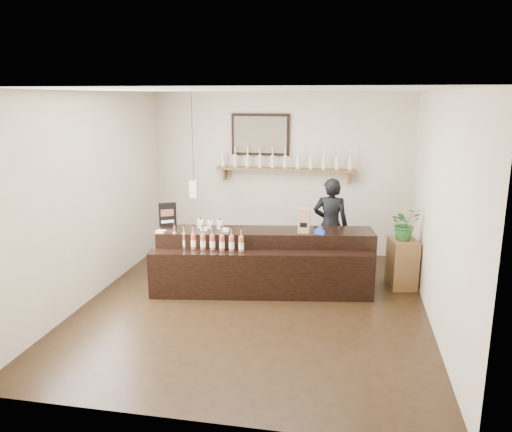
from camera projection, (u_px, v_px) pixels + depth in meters
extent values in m
plane|color=black|center=(254.00, 305.00, 6.68)|extent=(5.00, 5.00, 0.00)
plane|color=beige|center=(280.00, 174.00, 8.74)|extent=(4.50, 0.00, 4.50)
plane|color=beige|center=(194.00, 268.00, 3.96)|extent=(4.50, 0.00, 4.50)
plane|color=beige|center=(91.00, 197.00, 6.75)|extent=(0.00, 5.00, 5.00)
plane|color=beige|center=(438.00, 210.00, 5.95)|extent=(0.00, 5.00, 5.00)
plane|color=white|center=(253.00, 90.00, 6.02)|extent=(5.00, 5.00, 0.00)
cube|color=brown|center=(285.00, 169.00, 8.58)|extent=(2.40, 0.25, 0.04)
cube|color=brown|center=(225.00, 174.00, 8.83)|extent=(0.04, 0.20, 0.20)
cube|color=brown|center=(348.00, 178.00, 8.44)|extent=(0.04, 0.20, 0.20)
cube|color=black|center=(260.00, 135.00, 8.62)|extent=(1.02, 0.04, 0.72)
cube|color=#3F3928|center=(260.00, 135.00, 8.59)|extent=(0.92, 0.01, 0.62)
cube|color=white|center=(194.00, 189.00, 8.15)|extent=(0.12, 0.12, 0.28)
cylinder|color=black|center=(192.00, 137.00, 7.95)|extent=(0.01, 0.01, 1.41)
cylinder|color=silver|center=(223.00, 161.00, 8.74)|extent=(0.07, 0.07, 0.20)
cone|color=silver|center=(223.00, 154.00, 8.71)|extent=(0.07, 0.07, 0.05)
cylinder|color=silver|center=(223.00, 150.00, 8.70)|extent=(0.02, 0.02, 0.07)
cylinder|color=yellow|center=(223.00, 147.00, 8.69)|extent=(0.03, 0.03, 0.02)
cylinder|color=white|center=(223.00, 162.00, 8.75)|extent=(0.07, 0.07, 0.09)
cylinder|color=silver|center=(235.00, 161.00, 8.70)|extent=(0.07, 0.07, 0.20)
cone|color=silver|center=(235.00, 154.00, 8.68)|extent=(0.07, 0.07, 0.05)
cylinder|color=silver|center=(235.00, 150.00, 8.66)|extent=(0.02, 0.02, 0.07)
cylinder|color=yellow|center=(235.00, 148.00, 8.65)|extent=(0.03, 0.03, 0.02)
cylinder|color=white|center=(235.00, 162.00, 8.71)|extent=(0.07, 0.07, 0.09)
cylinder|color=silver|center=(248.00, 161.00, 8.67)|extent=(0.07, 0.07, 0.20)
cone|color=silver|center=(247.00, 154.00, 8.64)|extent=(0.07, 0.07, 0.05)
cylinder|color=silver|center=(247.00, 151.00, 8.62)|extent=(0.02, 0.02, 0.07)
cylinder|color=yellow|center=(247.00, 148.00, 8.61)|extent=(0.03, 0.03, 0.02)
cylinder|color=white|center=(248.00, 163.00, 8.67)|extent=(0.07, 0.07, 0.09)
cylinder|color=silver|center=(260.00, 162.00, 8.63)|extent=(0.07, 0.07, 0.20)
cone|color=silver|center=(260.00, 154.00, 8.60)|extent=(0.07, 0.07, 0.05)
cylinder|color=silver|center=(260.00, 151.00, 8.58)|extent=(0.02, 0.02, 0.07)
cylinder|color=yellow|center=(260.00, 148.00, 8.57)|extent=(0.03, 0.03, 0.02)
cylinder|color=white|center=(260.00, 163.00, 8.63)|extent=(0.07, 0.07, 0.09)
cylinder|color=silver|center=(272.00, 162.00, 8.59)|extent=(0.07, 0.07, 0.20)
cone|color=silver|center=(273.00, 155.00, 8.56)|extent=(0.07, 0.07, 0.05)
cylinder|color=silver|center=(273.00, 151.00, 8.54)|extent=(0.02, 0.02, 0.07)
cylinder|color=yellow|center=(273.00, 148.00, 8.53)|extent=(0.03, 0.03, 0.02)
cylinder|color=white|center=(272.00, 163.00, 8.59)|extent=(0.07, 0.07, 0.09)
cylinder|color=silver|center=(285.00, 162.00, 8.55)|extent=(0.07, 0.07, 0.20)
cone|color=silver|center=(285.00, 155.00, 8.52)|extent=(0.07, 0.07, 0.05)
cylinder|color=silver|center=(285.00, 151.00, 8.50)|extent=(0.02, 0.02, 0.07)
cylinder|color=yellow|center=(285.00, 149.00, 8.49)|extent=(0.03, 0.03, 0.02)
cylinder|color=white|center=(285.00, 164.00, 8.55)|extent=(0.07, 0.07, 0.09)
cylinder|color=silver|center=(298.00, 163.00, 8.51)|extent=(0.07, 0.07, 0.20)
cone|color=silver|center=(298.00, 155.00, 8.48)|extent=(0.07, 0.07, 0.05)
cylinder|color=silver|center=(298.00, 152.00, 8.46)|extent=(0.02, 0.02, 0.07)
cylinder|color=yellow|center=(298.00, 149.00, 8.45)|extent=(0.03, 0.03, 0.02)
cylinder|color=white|center=(298.00, 164.00, 8.51)|extent=(0.07, 0.07, 0.09)
cylinder|color=silver|center=(311.00, 163.00, 8.47)|extent=(0.07, 0.07, 0.20)
cone|color=silver|center=(311.00, 156.00, 8.44)|extent=(0.07, 0.07, 0.05)
cylinder|color=silver|center=(311.00, 152.00, 8.43)|extent=(0.02, 0.02, 0.07)
cylinder|color=yellow|center=(311.00, 149.00, 8.41)|extent=(0.03, 0.03, 0.02)
cylinder|color=white|center=(311.00, 164.00, 8.47)|extent=(0.07, 0.07, 0.09)
cylinder|color=silver|center=(324.00, 163.00, 8.43)|extent=(0.07, 0.07, 0.20)
cone|color=silver|center=(324.00, 156.00, 8.40)|extent=(0.07, 0.07, 0.05)
cylinder|color=silver|center=(324.00, 152.00, 8.39)|extent=(0.02, 0.02, 0.07)
cylinder|color=yellow|center=(324.00, 149.00, 8.38)|extent=(0.03, 0.03, 0.02)
cylinder|color=white|center=(324.00, 164.00, 8.43)|extent=(0.07, 0.07, 0.09)
cylinder|color=silver|center=(337.00, 164.00, 8.39)|extent=(0.07, 0.07, 0.20)
cone|color=silver|center=(337.00, 156.00, 8.36)|extent=(0.07, 0.07, 0.05)
cylinder|color=silver|center=(337.00, 152.00, 8.35)|extent=(0.02, 0.02, 0.07)
cylinder|color=yellow|center=(338.00, 150.00, 8.34)|extent=(0.03, 0.03, 0.02)
cylinder|color=white|center=(337.00, 165.00, 8.40)|extent=(0.07, 0.07, 0.09)
cylinder|color=silver|center=(350.00, 164.00, 8.35)|extent=(0.07, 0.07, 0.20)
cone|color=silver|center=(351.00, 156.00, 8.32)|extent=(0.07, 0.07, 0.05)
cylinder|color=silver|center=(351.00, 153.00, 8.31)|extent=(0.02, 0.02, 0.07)
cylinder|color=yellow|center=(351.00, 150.00, 8.30)|extent=(0.03, 0.03, 0.02)
cylinder|color=white|center=(350.00, 165.00, 8.36)|extent=(0.07, 0.07, 0.09)
cube|color=black|center=(266.00, 259.00, 7.24)|extent=(3.13, 1.00, 0.86)
cube|color=black|center=(261.00, 275.00, 6.88)|extent=(3.09, 0.74, 0.65)
cube|color=white|center=(204.00, 229.00, 7.10)|extent=(0.10, 0.04, 0.05)
cube|color=white|center=(226.00, 230.00, 7.04)|extent=(0.10, 0.04, 0.05)
cube|color=#D3C181|center=(161.00, 243.00, 7.04)|extent=(0.12, 0.12, 0.12)
cube|color=#D3C181|center=(161.00, 235.00, 7.01)|extent=(0.12, 0.12, 0.12)
cube|color=silver|center=(201.00, 224.00, 7.25)|extent=(0.08, 0.08, 0.13)
cube|color=#CB9EA1|center=(200.00, 224.00, 7.21)|extent=(0.07, 0.00, 0.06)
cylinder|color=black|center=(201.00, 219.00, 7.24)|extent=(0.02, 0.02, 0.03)
cube|color=silver|center=(210.00, 224.00, 7.23)|extent=(0.08, 0.08, 0.13)
cube|color=#CB9EA1|center=(210.00, 225.00, 7.19)|extent=(0.07, 0.00, 0.06)
cylinder|color=black|center=(210.00, 219.00, 7.21)|extent=(0.02, 0.02, 0.03)
cube|color=silver|center=(220.00, 225.00, 7.20)|extent=(0.08, 0.08, 0.13)
cube|color=#CB9EA1|center=(219.00, 225.00, 7.16)|extent=(0.07, 0.00, 0.06)
cylinder|color=black|center=(220.00, 220.00, 7.18)|extent=(0.02, 0.02, 0.03)
cylinder|color=brown|center=(175.00, 241.00, 6.99)|extent=(0.07, 0.07, 0.20)
cone|color=brown|center=(175.00, 232.00, 6.96)|extent=(0.07, 0.07, 0.05)
cylinder|color=brown|center=(175.00, 228.00, 6.95)|extent=(0.02, 0.02, 0.07)
cylinder|color=black|center=(174.00, 224.00, 6.94)|extent=(0.03, 0.03, 0.03)
cylinder|color=white|center=(175.00, 242.00, 7.00)|extent=(0.07, 0.07, 0.09)
cylinder|color=brown|center=(184.00, 241.00, 6.97)|extent=(0.07, 0.07, 0.20)
cone|color=brown|center=(184.00, 232.00, 6.94)|extent=(0.07, 0.07, 0.05)
cylinder|color=brown|center=(184.00, 228.00, 6.93)|extent=(0.02, 0.02, 0.07)
cylinder|color=black|center=(184.00, 225.00, 6.91)|extent=(0.03, 0.03, 0.03)
cylinder|color=white|center=(184.00, 243.00, 6.97)|extent=(0.07, 0.07, 0.09)
cylinder|color=brown|center=(194.00, 242.00, 6.95)|extent=(0.07, 0.07, 0.20)
cone|color=brown|center=(193.00, 233.00, 6.92)|extent=(0.07, 0.07, 0.05)
cylinder|color=brown|center=(193.00, 229.00, 6.90)|extent=(0.02, 0.02, 0.07)
cylinder|color=black|center=(193.00, 225.00, 6.89)|extent=(0.03, 0.03, 0.03)
cylinder|color=white|center=(194.00, 243.00, 6.95)|extent=(0.07, 0.07, 0.09)
cylinder|color=brown|center=(203.00, 242.00, 6.92)|extent=(0.07, 0.07, 0.20)
cone|color=brown|center=(203.00, 233.00, 6.89)|extent=(0.07, 0.07, 0.05)
cylinder|color=brown|center=(203.00, 229.00, 6.88)|extent=(0.02, 0.02, 0.07)
cylinder|color=black|center=(203.00, 226.00, 6.87)|extent=(0.03, 0.03, 0.03)
cylinder|color=white|center=(203.00, 244.00, 6.93)|extent=(0.07, 0.07, 0.09)
cylinder|color=brown|center=(212.00, 243.00, 6.90)|extent=(0.07, 0.07, 0.20)
cone|color=brown|center=(212.00, 234.00, 6.87)|extent=(0.07, 0.07, 0.05)
cylinder|color=brown|center=(212.00, 230.00, 6.85)|extent=(0.02, 0.02, 0.07)
cylinder|color=black|center=(212.00, 226.00, 6.84)|extent=(0.03, 0.03, 0.03)
cylinder|color=white|center=(213.00, 244.00, 6.90)|extent=(0.07, 0.07, 0.09)
cylinder|color=brown|center=(222.00, 243.00, 6.87)|extent=(0.07, 0.07, 0.20)
cone|color=brown|center=(222.00, 234.00, 6.84)|extent=(0.07, 0.07, 0.05)
cylinder|color=brown|center=(222.00, 230.00, 6.83)|extent=(0.02, 0.02, 0.07)
cylinder|color=black|center=(222.00, 227.00, 6.82)|extent=(0.03, 0.03, 0.03)
cylinder|color=white|center=(222.00, 245.00, 6.88)|extent=(0.07, 0.07, 0.09)
cylinder|color=brown|center=(232.00, 244.00, 6.85)|extent=(0.07, 0.07, 0.20)
cone|color=brown|center=(231.00, 235.00, 6.82)|extent=(0.07, 0.07, 0.05)
cylinder|color=brown|center=(231.00, 231.00, 6.80)|extent=(0.02, 0.02, 0.07)
cylinder|color=black|center=(231.00, 227.00, 6.79)|extent=(0.03, 0.03, 0.03)
cylinder|color=white|center=(232.00, 245.00, 6.85)|extent=(0.07, 0.07, 0.09)
cylinder|color=brown|center=(241.00, 244.00, 6.82)|extent=(0.07, 0.07, 0.20)
cone|color=brown|center=(241.00, 235.00, 6.79)|extent=(0.07, 0.07, 0.05)
cylinder|color=brown|center=(241.00, 231.00, 6.78)|extent=(0.02, 0.02, 0.07)
cylinder|color=black|center=(241.00, 228.00, 6.77)|extent=(0.03, 0.03, 0.03)
cylinder|color=white|center=(241.00, 246.00, 6.83)|extent=(0.07, 0.07, 0.09)
cube|color=black|center=(168.00, 215.00, 7.30)|extent=(0.23, 0.14, 0.36)
cube|color=brown|center=(167.00, 213.00, 7.28)|extent=(0.16, 0.09, 0.10)
cube|color=white|center=(168.00, 222.00, 7.31)|extent=(0.16, 0.09, 0.04)
cube|color=#A47E4F|center=(304.00, 221.00, 6.97)|extent=(0.16, 0.12, 0.35)
cube|color=black|center=(303.00, 225.00, 6.92)|extent=(0.10, 0.00, 0.07)
cube|color=blue|center=(320.00, 232.00, 6.91)|extent=(0.15, 0.10, 0.06)
cylinder|color=blue|center=(320.00, 229.00, 6.90)|extent=(0.08, 0.05, 0.07)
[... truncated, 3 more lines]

